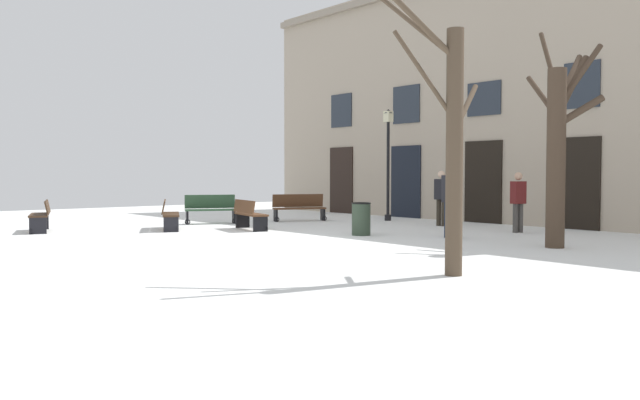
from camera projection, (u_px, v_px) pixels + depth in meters
name	position (u px, v px, depth m)	size (l,w,h in m)	color
ground_plane	(265.00, 241.00, 15.05)	(33.36, 33.36, 0.00)	white
building_facade	(485.00, 92.00, 20.49)	(20.85, 0.60, 8.30)	tan
tree_left_of_center	(452.00, 141.00, 9.84)	(1.46, 2.13, 4.56)	#4C3D2D
tree_near_facade	(558.00, 143.00, 13.58)	(1.72, 1.60, 4.72)	#423326
streetlamp	(388.00, 152.00, 21.33)	(0.30, 0.30, 3.72)	black
litter_bin	(361.00, 219.00, 16.32)	(0.50, 0.50, 0.84)	#2D3D2D
bench_back_to_back_left	(249.00, 214.00, 17.95)	(1.62, 0.83, 0.84)	#51331E
bench_near_center_tree	(210.00, 209.00, 20.14)	(1.08, 1.63, 0.91)	#2D4C33
bench_back_to_back_right	(169.00, 214.00, 18.02)	(1.79, 1.23, 0.83)	#3D2819
bench_facing_shops	(41.00, 215.00, 17.36)	(1.68, 1.00, 0.85)	#3D2819
bench_near_lamp	(299.00, 207.00, 21.28)	(1.10, 1.79, 0.89)	#51331E
person_near_bench	(441.00, 196.00, 19.20)	(0.40, 0.26, 1.66)	#2D271E
person_by_shop_door	(518.00, 199.00, 17.03)	(0.30, 0.42, 1.61)	#403D3A
person_crossing_plaza	(450.00, 196.00, 15.75)	(0.29, 0.41, 1.81)	black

